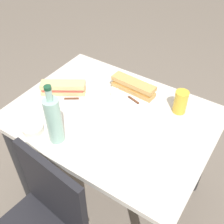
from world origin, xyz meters
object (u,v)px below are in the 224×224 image
at_px(plate_far, 64,94).
at_px(beer_glass, 181,102).
at_px(olive_bowl, 33,129).
at_px(dining_table, 112,131).
at_px(plate_near, 133,92).
at_px(baguette_sandwich_near, 133,86).
at_px(baguette_sandwich_far, 63,88).
at_px(knife_near, 129,97).
at_px(water_bottle, 54,120).
at_px(knife_far, 65,99).

relative_size(plate_far, beer_glass, 2.02).
relative_size(beer_glass, olive_bowl, 1.23).
relative_size(dining_table, plate_near, 4.04).
height_order(baguette_sandwich_near, beer_glass, beer_glass).
distance_m(baguette_sandwich_far, olive_bowl, 0.31).
bearing_deg(knife_near, baguette_sandwich_near, -83.07).
bearing_deg(water_bottle, dining_table, -113.86).
distance_m(knife_near, plate_far, 0.37).
bearing_deg(baguette_sandwich_far, dining_table, -178.30).
bearing_deg(olive_bowl, knife_near, -119.97).
distance_m(plate_near, baguette_sandwich_near, 0.04).
height_order(knife_near, water_bottle, water_bottle).
height_order(plate_far, water_bottle, water_bottle).
relative_size(plate_far, olive_bowl, 2.48).
xyz_separation_m(beer_glass, olive_bowl, (0.54, 0.53, -0.05)).
xyz_separation_m(baguette_sandwich_far, beer_glass, (-0.60, -0.23, 0.02)).
bearing_deg(olive_bowl, beer_glass, -135.65).
height_order(plate_near, knife_near, knife_near).
bearing_deg(dining_table, water_bottle, 66.14).
bearing_deg(knife_near, plate_far, 27.06).
bearing_deg(water_bottle, baguette_sandwich_far, -54.88).
height_order(knife_near, baguette_sandwich_far, baguette_sandwich_far).
height_order(baguette_sandwich_far, olive_bowl, baguette_sandwich_far).
xyz_separation_m(plate_far, water_bottle, (-0.19, 0.28, 0.12)).
distance_m(water_bottle, beer_glass, 0.65).
distance_m(baguette_sandwich_near, baguette_sandwich_far, 0.39).
bearing_deg(plate_far, beer_glass, -159.03).
bearing_deg(plate_near, beer_glass, -179.63).
height_order(water_bottle, beer_glass, water_bottle).
bearing_deg(baguette_sandwich_far, plate_near, -144.46).
height_order(knife_near, plate_far, knife_near).
bearing_deg(baguette_sandwich_near, knife_far, 44.17).
distance_m(baguette_sandwich_near, water_bottle, 0.53).
xyz_separation_m(plate_near, knife_near, (-0.01, 0.06, 0.01)).
height_order(knife_far, water_bottle, water_bottle).
distance_m(plate_far, baguette_sandwich_far, 0.04).
bearing_deg(beer_glass, plate_far, 20.97).
distance_m(plate_near, olive_bowl, 0.59).
bearing_deg(plate_near, baguette_sandwich_far, 35.54).
bearing_deg(water_bottle, plate_far, -54.88).
relative_size(dining_table, knife_near, 5.93).
height_order(knife_far, beer_glass, beer_glass).
height_order(beer_glass, olive_bowl, beer_glass).
height_order(baguette_sandwich_far, beer_glass, beer_glass).
xyz_separation_m(plate_near, plate_far, (0.32, 0.23, 0.00)).
height_order(baguette_sandwich_near, knife_far, baguette_sandwich_near).
relative_size(knife_far, water_bottle, 0.49).
xyz_separation_m(baguette_sandwich_near, plate_far, (0.32, 0.23, -0.04)).
bearing_deg(water_bottle, olive_bowl, 10.56).
distance_m(plate_near, baguette_sandwich_far, 0.40).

